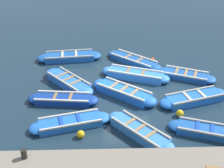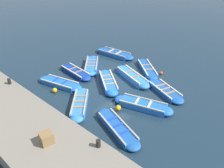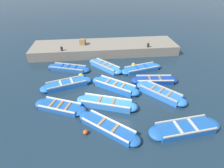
{
  "view_description": "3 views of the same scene",
  "coord_description": "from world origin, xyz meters",
  "px_view_note": "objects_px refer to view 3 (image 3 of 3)",
  "views": [
    {
      "loc": [
        13.38,
        -1.15,
        8.33
      ],
      "look_at": [
        -0.11,
        -0.77,
        0.29
      ],
      "focal_mm": 50.0,
      "sensor_mm": 36.0,
      "label": 1
    },
    {
      "loc": [
        10.06,
        8.62,
        7.74
      ],
      "look_at": [
        0.93,
        0.47,
        0.49
      ],
      "focal_mm": 35.0,
      "sensor_mm": 36.0,
      "label": 2
    },
    {
      "loc": [
        -9.18,
        1.05,
        6.88
      ],
      "look_at": [
        0.84,
        -0.04,
        0.19
      ],
      "focal_mm": 28.0,
      "sensor_mm": 36.0,
      "label": 3
    }
  ],
  "objects_px": {
    "boat_stern_in": "(105,66)",
    "boat_inner_gap": "(60,107)",
    "boat_outer_right": "(185,128)",
    "bollard_north": "(148,45)",
    "boat_near_quay": "(160,93)",
    "boat_end_of_row": "(67,84)",
    "buoy_orange_near": "(81,75)",
    "boat_far_corner": "(107,103)",
    "boat_tucked": "(115,86)",
    "buoy_yellow_far": "(134,65)",
    "boat_centre": "(108,127)",
    "boat_mid_row": "(154,80)",
    "buoy_white_drifting": "(85,132)",
    "boat_bow_out": "(69,68)",
    "boat_drifting": "(141,69)",
    "wooden_crate": "(83,42)",
    "bollard_mid_north": "(62,49)"
  },
  "relations": [
    {
      "from": "boat_mid_row",
      "to": "bollard_north",
      "type": "distance_m",
      "value": 4.69
    },
    {
      "from": "boat_near_quay",
      "to": "bollard_north",
      "type": "height_order",
      "value": "bollard_north"
    },
    {
      "from": "boat_drifting",
      "to": "bollard_mid_north",
      "type": "bearing_deg",
      "value": 67.04
    },
    {
      "from": "boat_centre",
      "to": "boat_inner_gap",
      "type": "height_order",
      "value": "boat_centre"
    },
    {
      "from": "boat_drifting",
      "to": "buoy_yellow_far",
      "type": "distance_m",
      "value": 0.9
    },
    {
      "from": "boat_stern_in",
      "to": "boat_inner_gap",
      "type": "relative_size",
      "value": 0.91
    },
    {
      "from": "boat_mid_row",
      "to": "buoy_yellow_far",
      "type": "relative_size",
      "value": 10.64
    },
    {
      "from": "boat_inner_gap",
      "to": "boat_drifting",
      "type": "xyz_separation_m",
      "value": [
        4.0,
        -5.85,
        0.01
      ]
    },
    {
      "from": "boat_outer_right",
      "to": "buoy_yellow_far",
      "type": "distance_m",
      "value": 7.23
    },
    {
      "from": "boat_stern_in",
      "to": "bollard_mid_north",
      "type": "xyz_separation_m",
      "value": [
        2.06,
        3.61,
        0.84
      ]
    },
    {
      "from": "boat_end_of_row",
      "to": "buoy_yellow_far",
      "type": "height_order",
      "value": "boat_end_of_row"
    },
    {
      "from": "boat_tucked",
      "to": "buoy_yellow_far",
      "type": "distance_m",
      "value": 3.61
    },
    {
      "from": "boat_end_of_row",
      "to": "bollard_mid_north",
      "type": "height_order",
      "value": "bollard_mid_north"
    },
    {
      "from": "boat_centre",
      "to": "boat_tucked",
      "type": "height_order",
      "value": "boat_tucked"
    },
    {
      "from": "boat_centre",
      "to": "buoy_yellow_far",
      "type": "relative_size",
      "value": 10.15
    },
    {
      "from": "wooden_crate",
      "to": "boat_stern_in",
      "type": "bearing_deg",
      "value": -151.31
    },
    {
      "from": "boat_end_of_row",
      "to": "boat_inner_gap",
      "type": "bearing_deg",
      "value": 176.8
    },
    {
      "from": "boat_stern_in",
      "to": "bollard_north",
      "type": "relative_size",
      "value": 8.54
    },
    {
      "from": "wooden_crate",
      "to": "buoy_orange_near",
      "type": "distance_m",
      "value": 4.68
    },
    {
      "from": "bollard_north",
      "to": "boat_drifting",
      "type": "bearing_deg",
      "value": 155.79
    },
    {
      "from": "buoy_yellow_far",
      "to": "boat_stern_in",
      "type": "bearing_deg",
      "value": 91.64
    },
    {
      "from": "boat_far_corner",
      "to": "boat_tucked",
      "type": "xyz_separation_m",
      "value": [
        1.75,
        -0.73,
        0.01
      ]
    },
    {
      "from": "boat_near_quay",
      "to": "buoy_orange_near",
      "type": "height_order",
      "value": "boat_near_quay"
    },
    {
      "from": "boat_outer_right",
      "to": "boat_bow_out",
      "type": "relative_size",
      "value": 1.08
    },
    {
      "from": "boat_far_corner",
      "to": "boat_tucked",
      "type": "bearing_deg",
      "value": -22.52
    },
    {
      "from": "boat_centre",
      "to": "boat_end_of_row",
      "type": "height_order",
      "value": "boat_end_of_row"
    },
    {
      "from": "boat_inner_gap",
      "to": "bollard_north",
      "type": "bearing_deg",
      "value": -46.41
    },
    {
      "from": "boat_stern_in",
      "to": "buoy_orange_near",
      "type": "distance_m",
      "value": 2.28
    },
    {
      "from": "boat_bow_out",
      "to": "buoy_yellow_far",
      "type": "distance_m",
      "value": 5.35
    },
    {
      "from": "boat_end_of_row",
      "to": "boat_stern_in",
      "type": "distance_m",
      "value": 3.7
    },
    {
      "from": "boat_outer_right",
      "to": "boat_bow_out",
      "type": "xyz_separation_m",
      "value": [
        7.13,
        6.43,
        -0.03
      ]
    },
    {
      "from": "boat_mid_row",
      "to": "buoy_white_drifting",
      "type": "bearing_deg",
      "value": 131.15
    },
    {
      "from": "boat_far_corner",
      "to": "boat_mid_row",
      "type": "bearing_deg",
      "value": -58.44
    },
    {
      "from": "buoy_orange_near",
      "to": "buoy_white_drifting",
      "type": "xyz_separation_m",
      "value": [
        -5.5,
        -0.44,
        -0.05
      ]
    },
    {
      "from": "boat_centre",
      "to": "buoy_white_drifting",
      "type": "height_order",
      "value": "boat_centre"
    },
    {
      "from": "bollard_north",
      "to": "buoy_white_drifting",
      "type": "relative_size",
      "value": 1.45
    },
    {
      "from": "boat_tucked",
      "to": "boat_mid_row",
      "type": "distance_m",
      "value": 2.96
    },
    {
      "from": "boat_drifting",
      "to": "wooden_crate",
      "type": "height_order",
      "value": "wooden_crate"
    },
    {
      "from": "boat_end_of_row",
      "to": "buoy_orange_near",
      "type": "distance_m",
      "value": 1.47
    },
    {
      "from": "boat_stern_in",
      "to": "boat_bow_out",
      "type": "height_order",
      "value": "boat_stern_in"
    },
    {
      "from": "boat_near_quay",
      "to": "buoy_orange_near",
      "type": "relative_size",
      "value": 9.49
    },
    {
      "from": "boat_outer_right",
      "to": "bollard_north",
      "type": "distance_m",
      "value": 9.2
    },
    {
      "from": "boat_mid_row",
      "to": "bollard_north",
      "type": "bearing_deg",
      "value": -9.23
    },
    {
      "from": "wooden_crate",
      "to": "boat_drifting",
      "type": "bearing_deg",
      "value": -130.59
    },
    {
      "from": "boat_end_of_row",
      "to": "boat_bow_out",
      "type": "relative_size",
      "value": 1.0
    },
    {
      "from": "boat_far_corner",
      "to": "boat_drifting",
      "type": "distance_m",
      "value": 5.11
    },
    {
      "from": "boat_outer_right",
      "to": "boat_stern_in",
      "type": "distance_m",
      "value": 7.89
    },
    {
      "from": "boat_tucked",
      "to": "boat_stern_in",
      "type": "xyz_separation_m",
      "value": [
        2.98,
        0.47,
        -0.02
      ]
    },
    {
      "from": "boat_mid_row",
      "to": "bollard_mid_north",
      "type": "xyz_separation_m",
      "value": [
        4.55,
        7.0,
        0.87
      ]
    },
    {
      "from": "boat_near_quay",
      "to": "boat_outer_right",
      "type": "bearing_deg",
      "value": -175.72
    }
  ]
}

